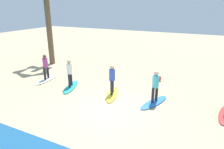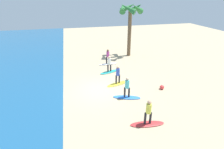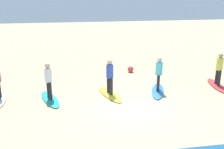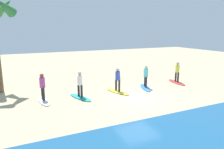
{
  "view_description": "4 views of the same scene",
  "coord_description": "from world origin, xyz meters",
  "px_view_note": "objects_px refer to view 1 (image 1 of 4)",
  "views": [
    {
      "loc": [
        -3.92,
        7.54,
        4.73
      ],
      "look_at": [
        0.75,
        -1.95,
        1.09
      ],
      "focal_mm": 32.6,
      "sensor_mm": 36.0,
      "label": 1
    },
    {
      "loc": [
        -12.87,
        2.18,
        7.3
      ],
      "look_at": [
        0.24,
        -1.06,
        1.16
      ],
      "focal_mm": 28.69,
      "sensor_mm": 36.0,
      "label": 2
    },
    {
      "loc": [
        2.29,
        9.54,
        4.74
      ],
      "look_at": [
        0.63,
        -0.89,
        1.27
      ],
      "focal_mm": 42.1,
      "sensor_mm": 36.0,
      "label": 3
    },
    {
      "loc": [
        6.92,
        10.88,
        4.29
      ],
      "look_at": [
        0.89,
        -1.97,
        1.23
      ],
      "focal_mm": 33.69,
      "sensor_mm": 36.0,
      "label": 4
    }
  ],
  "objects_px": {
    "beach_ball": "(159,78)",
    "surfboard_white": "(47,79)",
    "surfer_white": "(45,65)",
    "surfboard_blue": "(154,102)",
    "surfer_teal": "(70,71)",
    "surfboard_teal": "(71,87)",
    "surfer_blue": "(155,84)",
    "surfer_yellow": "(112,77)",
    "surfboard_yellow": "(112,94)"
  },
  "relations": [
    {
      "from": "surfer_yellow",
      "to": "surfer_teal",
      "type": "bearing_deg",
      "value": 2.59
    },
    {
      "from": "surfboard_white",
      "to": "beach_ball",
      "type": "height_order",
      "value": "beach_ball"
    },
    {
      "from": "surfboard_white",
      "to": "surfer_white",
      "type": "xyz_separation_m",
      "value": [
        0.0,
        0.0,
        0.99
      ]
    },
    {
      "from": "surfboard_teal",
      "to": "surfer_white",
      "type": "bearing_deg",
      "value": -117.86
    },
    {
      "from": "surfer_blue",
      "to": "surfboard_yellow",
      "type": "relative_size",
      "value": 0.78
    },
    {
      "from": "surfboard_blue",
      "to": "surfer_white",
      "type": "relative_size",
      "value": 1.28
    },
    {
      "from": "surfer_blue",
      "to": "surfer_white",
      "type": "distance_m",
      "value": 7.28
    },
    {
      "from": "surfboard_yellow",
      "to": "surfer_teal",
      "type": "relative_size",
      "value": 1.28
    },
    {
      "from": "beach_ball",
      "to": "surfer_yellow",
      "type": "bearing_deg",
      "value": 62.31
    },
    {
      "from": "surfer_blue",
      "to": "surfer_teal",
      "type": "relative_size",
      "value": 1.0
    },
    {
      "from": "surfer_teal",
      "to": "beach_ball",
      "type": "height_order",
      "value": "surfer_teal"
    },
    {
      "from": "surfer_blue",
      "to": "surfer_white",
      "type": "relative_size",
      "value": 1.0
    },
    {
      "from": "surfer_white",
      "to": "beach_ball",
      "type": "height_order",
      "value": "surfer_white"
    },
    {
      "from": "surfer_blue",
      "to": "surfboard_teal",
      "type": "relative_size",
      "value": 0.78
    },
    {
      "from": "surfboard_blue",
      "to": "surfer_blue",
      "type": "xyz_separation_m",
      "value": [
        0.0,
        0.0,
        0.99
      ]
    },
    {
      "from": "surfboard_teal",
      "to": "surfer_teal",
      "type": "relative_size",
      "value": 1.28
    },
    {
      "from": "surfboard_teal",
      "to": "surfboard_white",
      "type": "bearing_deg",
      "value": -117.86
    },
    {
      "from": "surfboard_yellow",
      "to": "surfer_blue",
      "type": "bearing_deg",
      "value": 74.32
    },
    {
      "from": "surfboard_white",
      "to": "surfer_white",
      "type": "height_order",
      "value": "surfer_white"
    },
    {
      "from": "surfboard_teal",
      "to": "surfer_white",
      "type": "height_order",
      "value": "surfer_white"
    },
    {
      "from": "surfboard_teal",
      "to": "surfer_blue",
      "type": "bearing_deg",
      "value": 73.44
    },
    {
      "from": "surfboard_white",
      "to": "beach_ball",
      "type": "distance_m",
      "value": 7.37
    },
    {
      "from": "surfboard_blue",
      "to": "surfer_yellow",
      "type": "bearing_deg",
      "value": -69.19
    },
    {
      "from": "surfboard_yellow",
      "to": "surfboard_teal",
      "type": "height_order",
      "value": "same"
    },
    {
      "from": "surfer_teal",
      "to": "surfboard_blue",
      "type": "bearing_deg",
      "value": -177.92
    },
    {
      "from": "surfer_blue",
      "to": "surfer_yellow",
      "type": "xyz_separation_m",
      "value": [
        2.34,
        0.06,
        0.0
      ]
    },
    {
      "from": "surfer_yellow",
      "to": "surfboard_white",
      "type": "xyz_separation_m",
      "value": [
        4.93,
        -0.24,
        -0.99
      ]
    },
    {
      "from": "surfboard_white",
      "to": "beach_ball",
      "type": "xyz_separation_m",
      "value": [
        -6.68,
        -3.1,
        0.14
      ]
    },
    {
      "from": "beach_ball",
      "to": "surfboard_white",
      "type": "bearing_deg",
      "value": 24.87
    },
    {
      "from": "surfboard_teal",
      "to": "surfboard_white",
      "type": "distance_m",
      "value": 2.24
    },
    {
      "from": "surfboard_teal",
      "to": "beach_ball",
      "type": "bearing_deg",
      "value": 109.07
    },
    {
      "from": "surfer_yellow",
      "to": "surfboard_teal",
      "type": "xyz_separation_m",
      "value": [
        2.72,
        0.12,
        -0.99
      ]
    },
    {
      "from": "surfboard_blue",
      "to": "beach_ball",
      "type": "distance_m",
      "value": 3.33
    },
    {
      "from": "surfboard_yellow",
      "to": "surfer_teal",
      "type": "height_order",
      "value": "surfer_teal"
    },
    {
      "from": "surfer_teal",
      "to": "beach_ball",
      "type": "distance_m",
      "value": 5.72
    },
    {
      "from": "surfer_yellow",
      "to": "beach_ball",
      "type": "relative_size",
      "value": 4.54
    },
    {
      "from": "surfer_blue",
      "to": "beach_ball",
      "type": "relative_size",
      "value": 4.54
    },
    {
      "from": "surfer_teal",
      "to": "surfboard_white",
      "type": "relative_size",
      "value": 0.78
    },
    {
      "from": "surfboard_blue",
      "to": "beach_ball",
      "type": "relative_size",
      "value": 5.82
    },
    {
      "from": "surfer_yellow",
      "to": "surfboard_yellow",
      "type": "bearing_deg",
      "value": -63.43
    },
    {
      "from": "surfboard_teal",
      "to": "surfboard_white",
      "type": "height_order",
      "value": "same"
    },
    {
      "from": "surfboard_teal",
      "to": "surfer_white",
      "type": "xyz_separation_m",
      "value": [
        2.21,
        -0.36,
        0.99
      ]
    },
    {
      "from": "surfer_blue",
      "to": "beach_ball",
      "type": "xyz_separation_m",
      "value": [
        0.59,
        -3.27,
        -0.86
      ]
    },
    {
      "from": "surfer_blue",
      "to": "surfboard_white",
      "type": "distance_m",
      "value": 7.35
    },
    {
      "from": "surfboard_white",
      "to": "surfboard_blue",
      "type": "bearing_deg",
      "value": 83.17
    },
    {
      "from": "surfboard_blue",
      "to": "surfer_white",
      "type": "bearing_deg",
      "value": -72.05
    },
    {
      "from": "surfer_teal",
      "to": "surfboard_white",
      "type": "height_order",
      "value": "surfer_teal"
    },
    {
      "from": "surfer_teal",
      "to": "surfboard_white",
      "type": "bearing_deg",
      "value": -9.22
    },
    {
      "from": "surfboard_yellow",
      "to": "surfboard_white",
      "type": "height_order",
      "value": "same"
    },
    {
      "from": "surfer_teal",
      "to": "surfer_yellow",
      "type": "bearing_deg",
      "value": -177.41
    }
  ]
}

